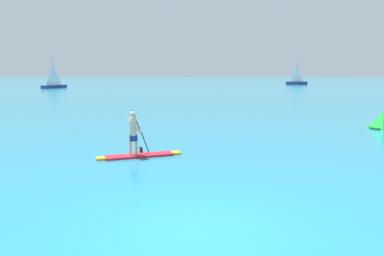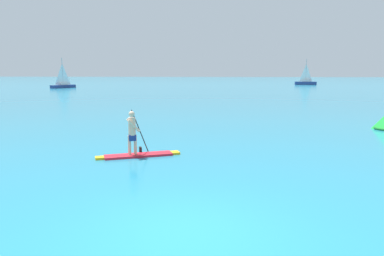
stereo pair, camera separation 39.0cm
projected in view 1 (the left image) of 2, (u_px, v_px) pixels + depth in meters
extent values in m
plane|color=teal|center=(196.00, 232.00, 6.92)|extent=(440.00, 440.00, 0.00)
cube|color=red|center=(139.00, 156.00, 13.05)|extent=(2.47, 1.54, 0.08)
cube|color=yellow|center=(176.00, 153.00, 13.50)|extent=(0.45, 0.49, 0.08)
cube|color=yellow|center=(101.00, 158.00, 12.60)|extent=(0.42, 0.44, 0.08)
cylinder|color=beige|center=(136.00, 145.00, 12.96)|extent=(0.11, 0.11, 0.72)
cylinder|color=beige|center=(131.00, 145.00, 12.89)|extent=(0.11, 0.11, 0.72)
cube|color=navy|center=(133.00, 138.00, 12.88)|extent=(0.33, 0.31, 0.22)
cylinder|color=beige|center=(133.00, 127.00, 12.82)|extent=(0.26, 0.26, 0.63)
sphere|color=beige|center=(133.00, 114.00, 12.75)|extent=(0.21, 0.21, 0.21)
cylinder|color=beige|center=(134.00, 125.00, 12.97)|extent=(0.44, 0.26, 0.51)
cylinder|color=beige|center=(135.00, 126.00, 12.68)|extent=(0.44, 0.26, 0.51)
cylinder|color=black|center=(141.00, 131.00, 13.33)|extent=(0.59, 0.29, 1.65)
cube|color=black|center=(141.00, 151.00, 13.45)|extent=(0.16, 0.22, 0.32)
pyramid|color=green|center=(383.00, 120.00, 19.42)|extent=(1.49, 1.49, 0.99)
torus|color=#167226|center=(383.00, 128.00, 19.49)|extent=(1.38, 1.38, 0.12)
cube|color=navy|center=(54.00, 87.00, 68.55)|extent=(3.03, 5.48, 0.59)
cylinder|color=#B2B2B7|center=(53.00, 71.00, 68.11)|extent=(0.12, 0.12, 5.15)
pyramid|color=white|center=(53.00, 74.00, 68.18)|extent=(1.27, 2.13, 4.04)
cube|color=silver|center=(54.00, 84.00, 68.48)|extent=(1.50, 2.12, 0.35)
cube|color=navy|center=(296.00, 83.00, 86.91)|extent=(5.01, 1.54, 0.76)
cylinder|color=#B2B2B7|center=(297.00, 70.00, 86.44)|extent=(0.12, 0.12, 5.39)
pyramid|color=white|center=(297.00, 72.00, 86.51)|extent=(2.20, 0.51, 4.19)
cube|color=silver|center=(297.00, 81.00, 86.82)|extent=(1.82, 1.00, 0.46)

